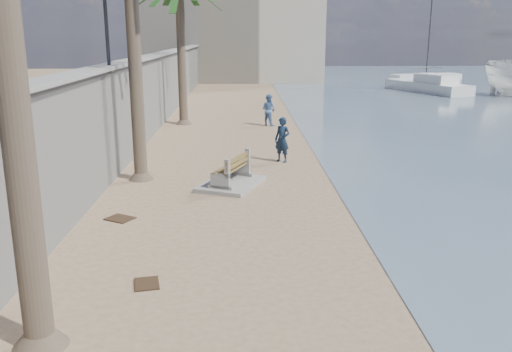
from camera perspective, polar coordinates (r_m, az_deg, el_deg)
name	(u,v)px	position (r m, az deg, el deg)	size (l,w,h in m)	color
seawall	(150,96)	(26.36, -11.12, 8.29)	(0.45, 70.00, 3.50)	gray
wall_cap	(148,57)	(26.23, -11.32, 12.20)	(0.80, 70.00, 0.12)	gray
end_building	(230,10)	(57.90, -2.75, 17.09)	(18.00, 12.00, 14.00)	#B7AA93
bench_far	(231,173)	(16.76, -2.63, 0.33)	(2.28, 2.67, 0.95)	gray
person_a	(282,136)	(19.83, 2.78, 4.18)	(0.69, 0.47, 1.91)	#142337
person_b	(269,108)	(27.98, 1.35, 7.14)	(0.86, 0.67, 1.78)	#5073A6
yacht_far	(427,88)	(46.88, 17.55, 8.87)	(8.29, 2.32, 1.50)	silver
sailboat_west	(426,77)	(59.58, 17.46, 9.95)	(7.76, 4.10, 10.60)	silver
debris_c	(120,219)	(14.28, -14.12, -4.36)	(0.66, 0.53, 0.03)	#382616
debris_d	(147,284)	(10.61, -11.43, -11.05)	(0.57, 0.45, 0.03)	#382616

